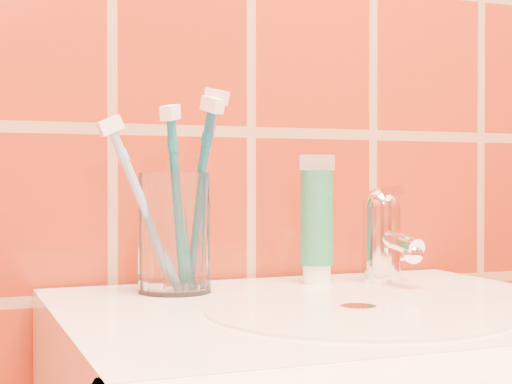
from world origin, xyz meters
name	(u,v)px	position (x,y,z in m)	size (l,w,h in m)	color
glass_tumbler	(175,233)	(-0.13, 1.10, 0.92)	(0.08, 0.08, 0.14)	white
toothpaste_tube	(317,223)	(0.05, 1.11, 0.92)	(0.04, 0.04, 0.16)	white
faucet	(383,232)	(0.14, 1.09, 0.91)	(0.05, 0.11, 0.12)	white
toothbrush_0	(177,202)	(-0.13, 1.08, 0.95)	(0.05, 0.05, 0.22)	#0D6671
toothbrush_1	(198,193)	(-0.11, 1.09, 0.96)	(0.06, 0.06, 0.24)	#7C4EA7
toothbrush_2	(145,209)	(-0.17, 1.09, 0.95)	(0.10, 0.03, 0.20)	#76A8D2
toothbrush_3	(197,198)	(-0.11, 1.08, 0.96)	(0.04, 0.07, 0.23)	#0B4A61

